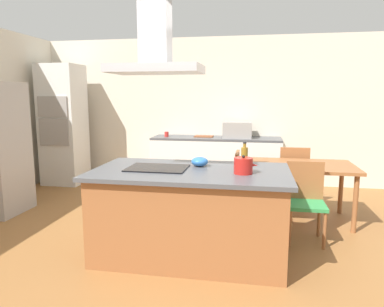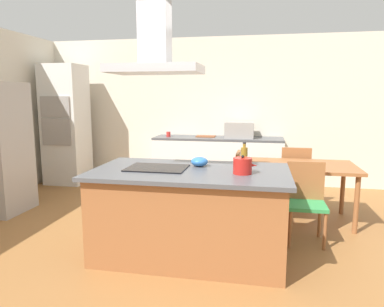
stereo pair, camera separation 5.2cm
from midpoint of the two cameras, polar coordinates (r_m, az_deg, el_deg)
The scene contains 17 objects.
ground at distance 5.22m, azimuth 2.52°, elevation -9.00°, with size 16.00×16.00×0.00m, color #936033.
wall_back at distance 6.71m, azimuth 4.63°, elevation 6.77°, with size 7.20×0.10×2.70m, color beige.
kitchen_island at distance 3.67m, azimuth -0.61°, elevation -9.47°, with size 1.96×1.10×0.90m.
cooktop at distance 3.64m, azimuth -5.99°, elevation -2.32°, with size 0.60×0.44×0.01m, color black.
tea_kettle at distance 3.40m, azimuth 7.82°, elevation -1.95°, with size 0.23×0.18×0.18m.
olive_oil_bottle at distance 3.70m, azimuth 8.02°, elevation -0.51°, with size 0.07×0.07×0.26m.
mixing_bowl at distance 3.73m, azimuth 0.84°, elevation -1.31°, with size 0.18×0.18×0.10m, color #2D6BB7.
back_counter at distance 6.45m, azimuth 3.63°, elevation -1.37°, with size 2.30×0.62×0.90m.
countertop_microwave at distance 6.34m, azimuth 7.10°, elevation 3.78°, with size 0.50×0.38×0.28m, color #9E9993.
coffee_mug_red at distance 6.50m, azimuth -4.34°, elevation 3.11°, with size 0.08×0.08×0.09m, color red.
cutting_board at distance 6.46m, azimuth 1.70°, elevation 2.78°, with size 0.34×0.24×0.02m, color brown.
wall_oven_stack at distance 7.05m, azimuth -20.16°, elevation 4.33°, with size 0.70×0.66×2.20m.
dining_table at distance 4.86m, azimuth 16.54°, elevation -2.62°, with size 1.40×0.90×0.75m.
chair_facing_back_wall at distance 5.54m, azimuth 15.73°, elevation -2.84°, with size 0.42×0.42×0.89m.
chair_at_left_end at distance 4.88m, azimuth 5.67°, elevation -4.15°, with size 0.42×0.42×0.89m.
chair_facing_island at distance 4.25m, azimuth 17.40°, elevation -6.52°, with size 0.42×0.42×0.89m.
range_hood at distance 3.59m, azimuth -6.32°, elevation 16.70°, with size 0.90×0.55×0.78m.
Camera 1 is at (0.63, -3.42, 1.63)m, focal length 33.19 mm.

